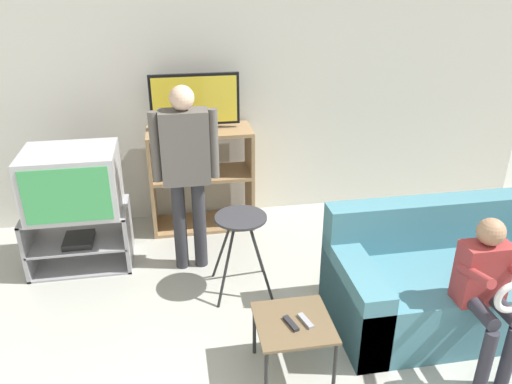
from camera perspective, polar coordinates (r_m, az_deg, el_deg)
wall_back at (r=4.92m, az=-3.22°, el=11.69°), size 6.40×0.06×2.60m
tv_stand at (r=4.57m, az=-19.46°, el=-4.96°), size 0.85×0.51×0.52m
television_main at (r=4.33m, az=-20.25°, el=1.13°), size 0.74×0.57×0.53m
media_shelf at (r=4.86m, az=-6.25°, el=1.61°), size 0.98×0.44×1.00m
television_flat at (r=4.65m, az=-6.98°, el=10.04°), size 0.81×0.20×0.51m
folding_stool at (r=3.84m, az=-1.73°, el=-4.21°), size 0.45×0.44×0.66m
snack_table at (r=3.21m, az=4.30°, el=-15.16°), size 0.47×0.47×0.41m
remote_control_black at (r=3.15m, az=4.01°, el=-14.75°), size 0.08×0.15×0.02m
remote_control_white at (r=3.17m, az=5.69°, el=-14.45°), size 0.07×0.15×0.02m
couch at (r=4.00m, az=22.21°, el=-9.39°), size 1.88×0.87×0.83m
person_standing_adult at (r=4.02m, az=-8.02°, el=3.28°), size 0.53×0.20×1.58m
person_seated_child at (r=3.41m, az=25.01°, el=-9.69°), size 0.33×0.43×1.04m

